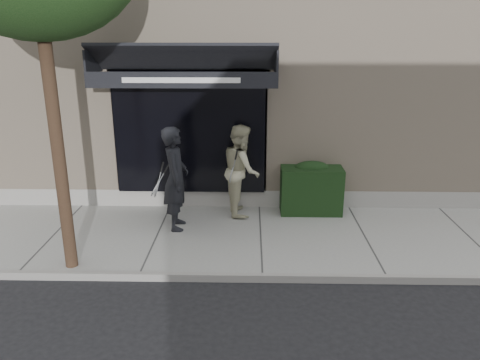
{
  "coord_description": "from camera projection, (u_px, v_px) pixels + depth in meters",
  "views": [
    {
      "loc": [
        -0.22,
        -8.28,
        3.91
      ],
      "look_at": [
        -0.41,
        0.6,
        1.04
      ],
      "focal_mm": 35.0,
      "sensor_mm": 36.0,
      "label": 1
    }
  ],
  "objects": [
    {
      "name": "sidewalk",
      "position": [
        261.0,
        238.0,
        9.05
      ],
      "size": [
        20.0,
        3.0,
        0.12
      ],
      "primitive_type": "cube",
      "color": "gray",
      "rests_on": "ground"
    },
    {
      "name": "hedge",
      "position": [
        311.0,
        188.0,
        10.04
      ],
      "size": [
        1.3,
        0.7,
        1.14
      ],
      "color": "black",
      "rests_on": "sidewalk"
    },
    {
      "name": "pedestrian_back",
      "position": [
        241.0,
        170.0,
        9.85
      ],
      "size": [
        0.85,
        1.03,
        1.93
      ],
      "color": "#C0BB99",
      "rests_on": "sidewalk"
    },
    {
      "name": "curb",
      "position": [
        263.0,
        278.0,
        7.58
      ],
      "size": [
        20.0,
        0.1,
        0.14
      ],
      "primitive_type": "cube",
      "color": "gray",
      "rests_on": "ground"
    },
    {
      "name": "ground",
      "position": [
        261.0,
        240.0,
        9.07
      ],
      "size": [
        80.0,
        80.0,
        0.0
      ],
      "primitive_type": "plane",
      "color": "black",
      "rests_on": "ground"
    },
    {
      "name": "pedestrian_front",
      "position": [
        176.0,
        179.0,
        9.07
      ],
      "size": [
        0.7,
        0.88,
        2.05
      ],
      "color": "black",
      "rests_on": "sidewalk"
    },
    {
      "name": "building_facade",
      "position": [
        258.0,
        74.0,
        12.95
      ],
      "size": [
        14.3,
        8.04,
        5.64
      ],
      "color": "beige",
      "rests_on": "ground"
    }
  ]
}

